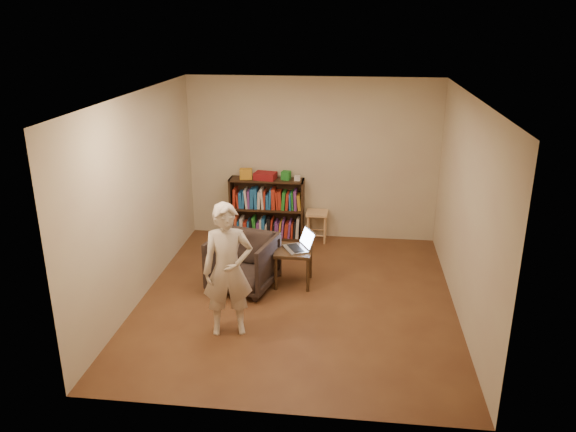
# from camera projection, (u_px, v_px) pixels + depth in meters

# --- Properties ---
(floor) EXTENTS (4.50, 4.50, 0.00)m
(floor) POSITION_uv_depth(u_px,v_px,m) (297.00, 298.00, 7.28)
(floor) COLOR #4D2A18
(floor) RESTS_ON ground
(ceiling) EXTENTS (4.50, 4.50, 0.00)m
(ceiling) POSITION_uv_depth(u_px,v_px,m) (298.00, 96.00, 6.41)
(ceiling) COLOR white
(ceiling) RESTS_ON wall_back
(wall_back) EXTENTS (4.00, 0.00, 4.00)m
(wall_back) POSITION_uv_depth(u_px,v_px,m) (312.00, 159.00, 8.95)
(wall_back) COLOR beige
(wall_back) RESTS_ON floor
(wall_left) EXTENTS (0.00, 4.50, 4.50)m
(wall_left) POSITION_uv_depth(u_px,v_px,m) (140.00, 198.00, 7.07)
(wall_left) COLOR beige
(wall_left) RESTS_ON floor
(wall_right) EXTENTS (0.00, 4.50, 4.50)m
(wall_right) POSITION_uv_depth(u_px,v_px,m) (466.00, 210.00, 6.62)
(wall_right) COLOR beige
(wall_right) RESTS_ON floor
(bookshelf) EXTENTS (1.20, 0.30, 1.00)m
(bookshelf) POSITION_uv_depth(u_px,v_px,m) (267.00, 212.00, 9.17)
(bookshelf) COLOR black
(bookshelf) RESTS_ON floor
(box_yellow) EXTENTS (0.22, 0.17, 0.16)m
(box_yellow) POSITION_uv_depth(u_px,v_px,m) (246.00, 174.00, 8.97)
(box_yellow) COLOR #C38722
(box_yellow) RESTS_ON bookshelf
(red_cloth) EXTENTS (0.37, 0.30, 0.11)m
(red_cloth) POSITION_uv_depth(u_px,v_px,m) (265.00, 176.00, 8.94)
(red_cloth) COLOR maroon
(red_cloth) RESTS_ON bookshelf
(box_green) EXTENTS (0.16, 0.16, 0.13)m
(box_green) POSITION_uv_depth(u_px,v_px,m) (286.00, 175.00, 8.93)
(box_green) COLOR #207925
(box_green) RESTS_ON bookshelf
(box_white) EXTENTS (0.09, 0.09, 0.07)m
(box_white) POSITION_uv_depth(u_px,v_px,m) (297.00, 178.00, 8.89)
(box_white) COLOR beige
(box_white) RESTS_ON bookshelf
(stool) EXTENTS (0.34, 0.34, 0.49)m
(stool) POSITION_uv_depth(u_px,v_px,m) (317.00, 217.00, 9.03)
(stool) COLOR tan
(stool) RESTS_ON floor
(armchair) EXTENTS (0.96, 0.98, 0.74)m
(armchair) POSITION_uv_depth(u_px,v_px,m) (243.00, 263.00, 7.45)
(armchair) COLOR black
(armchair) RESTS_ON floor
(side_table) EXTENTS (0.49, 0.49, 0.50)m
(side_table) POSITION_uv_depth(u_px,v_px,m) (294.00, 255.00, 7.55)
(side_table) COLOR #301E10
(side_table) RESTS_ON floor
(laptop) EXTENTS (0.48, 0.48, 0.26)m
(laptop) POSITION_uv_depth(u_px,v_px,m) (300.00, 245.00, 7.53)
(laptop) COLOR #BAB9BE
(laptop) RESTS_ON side_table
(person) EXTENTS (0.64, 0.50, 1.56)m
(person) POSITION_uv_depth(u_px,v_px,m) (228.00, 270.00, 6.27)
(person) COLOR beige
(person) RESTS_ON floor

